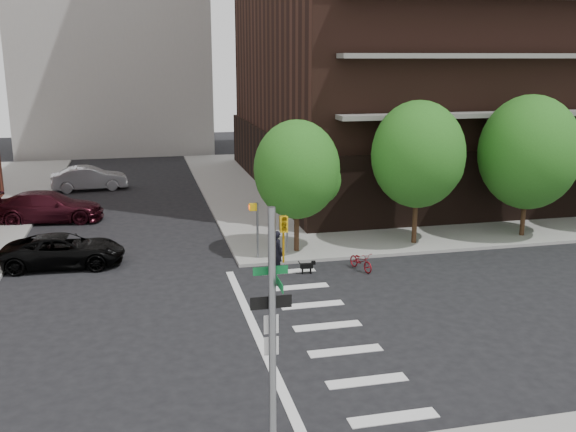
% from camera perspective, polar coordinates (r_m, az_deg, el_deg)
% --- Properties ---
extents(ground, '(120.00, 120.00, 0.00)m').
position_cam_1_polar(ground, '(22.03, -4.11, -10.46)').
color(ground, black).
rests_on(ground, ground).
extents(sidewalk_ne, '(39.00, 33.00, 0.15)m').
position_cam_1_polar(sidewalk_ne, '(50.13, 15.11, 3.10)').
color(sidewalk_ne, gray).
rests_on(sidewalk_ne, ground).
extents(crosswalk, '(3.85, 13.00, 0.01)m').
position_cam_1_polar(crosswalk, '(22.44, 1.54, -9.94)').
color(crosswalk, silver).
rests_on(crosswalk, ground).
extents(tree_a, '(4.00, 4.00, 5.90)m').
position_cam_1_polar(tree_a, '(29.63, 0.78, 4.14)').
color(tree_a, '#301E11').
rests_on(tree_a, sidewalk_ne).
extents(tree_b, '(4.50, 4.50, 6.65)m').
position_cam_1_polar(tree_b, '(31.52, 11.48, 5.38)').
color(tree_b, '#301E11').
rests_on(tree_b, sidewalk_ne).
extents(tree_c, '(5.00, 5.00, 6.80)m').
position_cam_1_polar(tree_c, '(34.45, 20.63, 5.31)').
color(tree_c, '#301E11').
rests_on(tree_c, sidewalk_ne).
extents(traffic_signal, '(0.90, 0.75, 6.00)m').
position_cam_1_polar(traffic_signal, '(14.13, -1.26, -12.94)').
color(traffic_signal, slate).
rests_on(traffic_signal, sidewalk_s).
extents(pedestrian_signal, '(2.18, 0.67, 2.60)m').
position_cam_1_polar(pedestrian_signal, '(29.18, -2.17, -0.42)').
color(pedestrian_signal, slate).
rests_on(pedestrian_signal, sidewalk_ne).
extents(parked_car_black, '(2.76, 5.39, 1.46)m').
position_cam_1_polar(parked_car_black, '(30.22, -19.28, -2.92)').
color(parked_car_black, black).
rests_on(parked_car_black, ground).
extents(parked_car_maroon, '(2.95, 6.17, 1.74)m').
position_cam_1_polar(parked_car_maroon, '(38.66, -20.51, 0.77)').
color(parked_car_maroon, '#370E17').
rests_on(parked_car_maroon, ground).
extents(parked_car_silver, '(2.26, 5.27, 1.69)m').
position_cam_1_polar(parked_car_silver, '(47.05, -17.23, 3.23)').
color(parked_car_silver, '#AFB0B6').
rests_on(parked_car_silver, ground).
extents(scooter, '(0.97, 1.66, 0.82)m').
position_cam_1_polar(scooter, '(28.30, 6.51, -4.00)').
color(scooter, maroon).
rests_on(scooter, ground).
extents(dog_walker, '(0.78, 0.63, 1.87)m').
position_cam_1_polar(dog_walker, '(27.66, -0.96, -3.20)').
color(dog_walker, black).
rests_on(dog_walker, ground).
extents(dog, '(0.66, 0.22, 0.56)m').
position_cam_1_polar(dog, '(27.70, 1.74, -4.45)').
color(dog, black).
rests_on(dog, ground).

